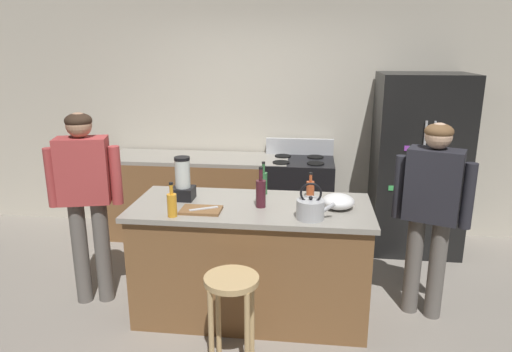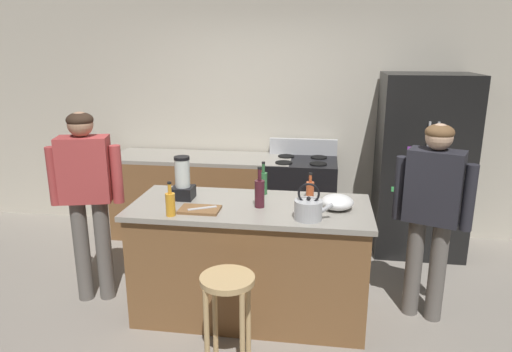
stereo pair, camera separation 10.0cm
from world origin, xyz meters
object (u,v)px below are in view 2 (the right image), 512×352
(bar_stool, at_px, (228,298))
(bottle_wine, at_px, (260,192))
(stove_range, at_px, (301,201))
(mixing_bowl, at_px, (337,202))
(bottle_olive_oil, at_px, (263,182))
(cutting_board, at_px, (200,210))
(tea_kettle, at_px, (309,209))
(chef_knife, at_px, (202,208))
(person_by_sink_right, at_px, (432,205))
(bottle_soda, at_px, (170,203))
(blender_appliance, at_px, (183,181))
(kitchen_island, at_px, (251,260))
(bottle_cooking_sauce, at_px, (310,189))
(person_by_island_left, at_px, (87,189))
(refrigerator, at_px, (422,165))

(bar_stool, bearing_deg, bottle_wine, 80.43)
(stove_range, height_order, bottle_wine, bottle_wine)
(stove_range, relative_size, bottle_wine, 3.53)
(bottle_wine, distance_m, mixing_bowl, 0.59)
(bottle_olive_oil, distance_m, mixing_bowl, 0.67)
(bottle_olive_oil, distance_m, cutting_board, 0.64)
(tea_kettle, relative_size, chef_knife, 1.25)
(person_by_sink_right, distance_m, bottle_soda, 1.98)
(blender_appliance, bearing_deg, bottle_olive_oil, 19.18)
(person_by_sink_right, bearing_deg, kitchen_island, -173.59)
(mixing_bowl, bearing_deg, bottle_wine, -176.16)
(bottle_cooking_sauce, relative_size, tea_kettle, 0.78)
(kitchen_island, relative_size, bottle_wine, 5.87)
(bottle_cooking_sauce, relative_size, bottle_olive_oil, 0.78)
(person_by_island_left, height_order, bottle_soda, person_by_island_left)
(blender_appliance, xyz_separation_m, cutting_board, (0.21, -0.27, -0.14))
(kitchen_island, relative_size, mixing_bowl, 7.53)
(stove_range, xyz_separation_m, mixing_bowl, (0.35, -1.52, 0.51))
(tea_kettle, distance_m, cutting_board, 0.82)
(stove_range, relative_size, bottle_soda, 4.36)
(stove_range, xyz_separation_m, cutting_board, (-0.67, -1.71, 0.47))
(bar_stool, distance_m, blender_appliance, 1.10)
(mixing_bowl, bearing_deg, tea_kettle, -129.90)
(bottle_wine, distance_m, bottle_cooking_sauce, 0.46)
(kitchen_island, distance_m, bottle_olive_oil, 0.64)
(bar_stool, xyz_separation_m, bottle_olive_oil, (0.10, 1.01, 0.50))
(bar_stool, distance_m, bottle_olive_oil, 1.13)
(cutting_board, bearing_deg, chef_knife, 0.00)
(bottle_wine, bearing_deg, chef_knife, -159.46)
(bottle_cooking_sauce, bearing_deg, bottle_soda, -151.35)
(kitchen_island, distance_m, stove_range, 1.56)
(blender_appliance, xyz_separation_m, chef_knife, (0.23, -0.27, -0.12))
(person_by_island_left, distance_m, tea_kettle, 1.84)
(bar_stool, relative_size, chef_knife, 3.14)
(tea_kettle, bearing_deg, bar_stool, -136.33)
(person_by_island_left, distance_m, bar_stool, 1.59)
(refrigerator, xyz_separation_m, cutting_board, (-1.91, -1.69, 0.01))
(bottle_wine, xyz_separation_m, mixing_bowl, (0.59, 0.04, -0.06))
(refrigerator, distance_m, bottle_cooking_sauce, 1.69)
(person_by_island_left, relative_size, chef_knife, 7.41)
(stove_range, bearing_deg, blender_appliance, -121.17)
(person_by_island_left, bearing_deg, kitchen_island, -1.39)
(bar_stool, height_order, mixing_bowl, mixing_bowl)
(bottle_wine, bearing_deg, refrigerator, 46.03)
(stove_range, relative_size, person_by_island_left, 0.69)
(person_by_sink_right, relative_size, bottle_olive_oil, 5.73)
(stove_range, bearing_deg, cutting_board, -111.36)
(kitchen_island, bearing_deg, person_by_sink_right, 6.41)
(chef_knife, bearing_deg, blender_appliance, 101.93)
(kitchen_island, bearing_deg, bottle_cooking_sauce, 26.08)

